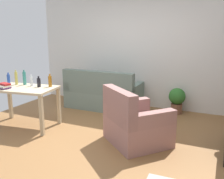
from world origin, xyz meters
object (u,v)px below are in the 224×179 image
(desk, at_px, (23,93))
(bottle_tall, at_px, (24,78))
(armchair, at_px, (135,124))
(potted_plant, at_px, (177,99))
(couch, at_px, (103,95))
(bottle_squat, at_px, (16,78))
(bottle_clear, at_px, (31,81))
(bottle_blue, at_px, (9,79))
(bottle_dark, at_px, (39,82))
(bottle_amber, at_px, (50,81))
(book_stack, at_px, (4,86))

(desk, xyz_separation_m, bottle_tall, (-0.13, 0.20, 0.24))
(bottle_tall, bearing_deg, armchair, -0.99)
(desk, height_order, armchair, armchair)
(potted_plant, bearing_deg, desk, -141.70)
(couch, xyz_separation_m, bottle_squat, (-1.13, -1.50, 0.58))
(bottle_clear, bearing_deg, bottle_blue, -175.01)
(potted_plant, xyz_separation_m, armchair, (-0.34, -1.81, -0.01))
(bottle_clear, height_order, bottle_dark, bottle_clear)
(bottle_dark, xyz_separation_m, bottle_amber, (0.18, 0.11, 0.02))
(bottle_tall, distance_m, bottle_amber, 0.57)
(desk, height_order, bottle_squat, bottle_squat)
(bottle_amber, bearing_deg, bottle_clear, -165.74)
(desk, height_order, potted_plant, desk)
(potted_plant, height_order, book_stack, book_stack)
(potted_plant, bearing_deg, bottle_tall, -146.05)
(bottle_dark, bearing_deg, bottle_squat, -179.60)
(bottle_clear, relative_size, bottle_amber, 0.91)
(bottle_squat, bearing_deg, armchair, 0.18)
(bottle_tall, bearing_deg, bottle_blue, -167.02)
(desk, distance_m, bottle_amber, 0.55)
(bottle_clear, bearing_deg, potted_plant, 36.55)
(book_stack, bearing_deg, armchair, 9.01)
(potted_plant, relative_size, armchair, 0.46)
(couch, xyz_separation_m, potted_plant, (1.66, 0.31, 0.02))
(bottle_blue, height_order, bottle_tall, bottle_tall)
(bottle_blue, bearing_deg, potted_plant, 31.92)
(bottle_squat, distance_m, bottle_tall, 0.17)
(bottle_tall, height_order, bottle_clear, bottle_tall)
(couch, height_order, bottle_tall, bottle_tall)
(bottle_tall, xyz_separation_m, bottle_amber, (0.56, 0.06, -0.02))
(armchair, relative_size, bottle_blue, 5.38)
(desk, bearing_deg, book_stack, -144.11)
(book_stack, bearing_deg, bottle_blue, 126.37)
(desk, xyz_separation_m, bottle_amber, (0.43, 0.26, 0.22))
(couch, xyz_separation_m, bottle_clear, (-0.77, -1.49, 0.55))
(book_stack, bearing_deg, bottle_squat, 101.72)
(bottle_clear, bearing_deg, couch, 62.77)
(armchair, distance_m, bottle_amber, 1.81)
(bottle_squat, distance_m, bottle_dark, 0.55)
(potted_plant, xyz_separation_m, bottle_clear, (-2.43, -1.80, 0.52))
(bottle_blue, distance_m, book_stack, 0.42)
(bottle_squat, bearing_deg, bottle_amber, 8.51)
(bottle_squat, relative_size, book_stack, 1.23)
(armchair, distance_m, bottle_tall, 2.36)
(couch, height_order, bottle_dark, bottle_dark)
(potted_plant, bearing_deg, bottle_dark, -141.05)
(bottle_dark, distance_m, bottle_amber, 0.21)
(bottle_amber, xyz_separation_m, book_stack, (-0.65, -0.48, -0.06))
(couch, relative_size, bottle_blue, 7.52)
(bottle_clear, xyz_separation_m, book_stack, (-0.29, -0.39, -0.05))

